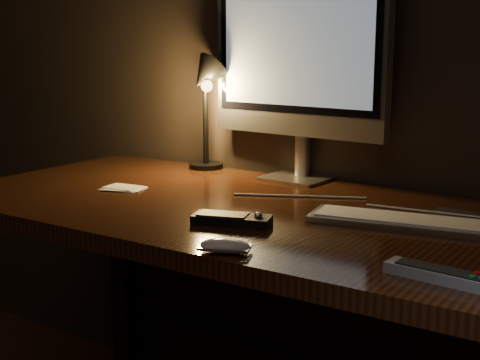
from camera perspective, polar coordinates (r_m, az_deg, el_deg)
The scene contains 9 objects.
desk at distance 1.67m, azimuth 2.75°, elevation -6.08°, with size 1.60×0.75×0.75m.
monitor at distance 1.85m, azimuth 4.98°, elevation 10.31°, with size 0.54×0.17×0.57m.
keyboard at distance 1.46m, azimuth 14.33°, elevation -3.46°, with size 0.43×0.12×0.02m, color silver.
mouse at distance 1.23m, azimuth -1.30°, elevation -5.80°, with size 0.09×0.05×0.02m, color white.
media_remote at distance 1.42m, azimuth -0.70°, elevation -3.36°, with size 0.18×0.11×0.03m.
tv_remote at distance 1.14m, azimuth 16.75°, elevation -7.73°, with size 0.19×0.06×0.02m.
papers at distance 1.79m, azimuth -9.94°, elevation -0.68°, with size 0.11×0.07×0.01m, color white.
desk_lamp at distance 1.99m, azimuth -2.96°, elevation 7.53°, with size 0.16×0.18×0.35m.
cable at distance 1.60m, azimuth 10.29°, elevation -2.09°, with size 0.01×0.01×0.64m, color white.
Camera 1 is at (0.80, 0.55, 1.13)m, focal length 50.00 mm.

